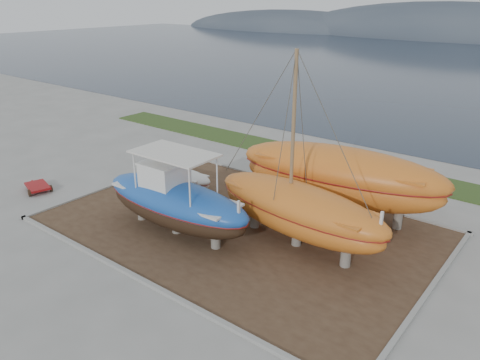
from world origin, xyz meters
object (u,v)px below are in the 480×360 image
Objects in this scene: white_dinghy at (179,180)px; orange_bare_hull at (339,183)px; red_trailer at (38,188)px; orange_sailboat at (301,155)px; blue_caique at (175,193)px.

orange_bare_hull reaches higher than white_dinghy.
white_dinghy is 1.69× the size of red_trailer.
orange_sailboat reaches higher than red_trailer.
red_trailer is (-15.16, -3.84, -4.17)m from orange_sailboat.
orange_sailboat is at bearing 24.61° from blue_caique.
red_trailer is (-6.55, -5.01, -0.53)m from white_dinghy.
blue_caique is at bearing -148.24° from orange_sailboat.
orange_sailboat is at bearing 29.85° from red_trailer.
blue_caique is 3.22× the size of red_trailer.
red_trailer is (-10.04, -1.33, -1.89)m from blue_caique.
orange_sailboat is at bearing -96.70° from orange_bare_hull.
orange_bare_hull is at bearing 96.69° from orange_sailboat.
orange_sailboat is 16.18m from red_trailer.
white_dinghy is 0.41× the size of orange_bare_hull.
blue_caique is at bearing -49.91° from white_dinghy.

